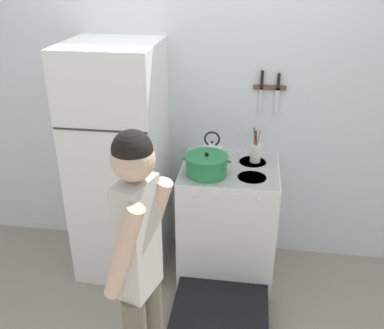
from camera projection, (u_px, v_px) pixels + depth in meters
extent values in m
plane|color=gray|center=(195.00, 242.00, 3.85)|extent=(14.00, 14.00, 0.00)
cube|color=silver|center=(196.00, 105.00, 3.33)|extent=(10.00, 0.06, 2.55)
cube|color=white|center=(119.00, 164.00, 3.24)|extent=(0.65, 0.67, 1.80)
cube|color=#2D2D2D|center=(100.00, 131.00, 2.77)|extent=(0.64, 0.01, 0.01)
cylinder|color=#B2B5BA|center=(134.00, 201.00, 2.95)|extent=(0.02, 0.02, 0.58)
cube|color=white|center=(228.00, 221.00, 3.33)|extent=(0.72, 0.64, 0.92)
cube|color=black|center=(230.00, 169.00, 3.14)|extent=(0.70, 0.63, 0.02)
cube|color=black|center=(225.00, 244.00, 3.08)|extent=(0.62, 0.05, 0.70)
cylinder|color=black|center=(206.00, 175.00, 3.04)|extent=(0.20, 0.20, 0.01)
cylinder|color=black|center=(252.00, 178.00, 3.00)|extent=(0.20, 0.20, 0.01)
cylinder|color=black|center=(210.00, 160.00, 3.27)|extent=(0.20, 0.20, 0.01)
cylinder|color=black|center=(253.00, 162.00, 3.23)|extent=(0.20, 0.20, 0.01)
cylinder|color=silver|center=(195.00, 196.00, 2.90)|extent=(0.04, 0.02, 0.04)
cylinder|color=silver|center=(216.00, 198.00, 2.88)|extent=(0.04, 0.02, 0.04)
cylinder|color=silver|center=(237.00, 199.00, 2.86)|extent=(0.04, 0.02, 0.04)
cylinder|color=silver|center=(259.00, 201.00, 2.84)|extent=(0.04, 0.02, 0.04)
cube|color=black|center=(219.00, 319.00, 2.87)|extent=(0.66, 0.74, 0.04)
cube|color=#99999E|center=(227.00, 231.00, 3.28)|extent=(0.58, 0.35, 0.01)
cylinder|color=#237A42|center=(207.00, 166.00, 3.01)|extent=(0.29, 0.29, 0.13)
cylinder|color=#237A42|center=(207.00, 157.00, 2.98)|extent=(0.31, 0.31, 0.02)
sphere|color=black|center=(207.00, 154.00, 2.97)|extent=(0.03, 0.03, 0.03)
cylinder|color=#237A42|center=(184.00, 159.00, 3.01)|extent=(0.03, 0.02, 0.02)
cylinder|color=#237A42|center=(229.00, 162.00, 2.97)|extent=(0.03, 0.02, 0.02)
cylinder|color=silver|center=(212.00, 153.00, 3.24)|extent=(0.15, 0.15, 0.11)
cone|color=silver|center=(212.00, 145.00, 3.21)|extent=(0.15, 0.15, 0.03)
sphere|color=black|center=(212.00, 142.00, 3.20)|extent=(0.02, 0.02, 0.02)
cone|color=silver|center=(221.00, 152.00, 3.23)|extent=(0.09, 0.03, 0.07)
torus|color=black|center=(212.00, 139.00, 3.19)|extent=(0.12, 0.01, 0.12)
cylinder|color=silver|center=(256.00, 153.00, 3.20)|extent=(0.08, 0.08, 0.13)
cylinder|color=#9E7547|center=(257.00, 144.00, 3.16)|extent=(0.04, 0.05, 0.24)
cylinder|color=#232326|center=(256.00, 145.00, 3.17)|extent=(0.02, 0.01, 0.22)
cylinder|color=#B2B5BA|center=(255.00, 145.00, 3.17)|extent=(0.02, 0.02, 0.22)
cylinder|color=#4C4C51|center=(255.00, 143.00, 3.17)|extent=(0.05, 0.02, 0.24)
cylinder|color=#C63D33|center=(254.00, 146.00, 3.18)|extent=(0.02, 0.04, 0.20)
cube|color=beige|center=(138.00, 238.00, 2.00)|extent=(0.19, 0.26, 0.61)
cylinder|color=beige|center=(123.00, 253.00, 1.90)|extent=(0.26, 0.15, 0.54)
cylinder|color=beige|center=(151.00, 225.00, 2.10)|extent=(0.26, 0.15, 0.54)
sphere|color=beige|center=(133.00, 160.00, 1.83)|extent=(0.20, 0.20, 0.20)
sphere|color=black|center=(132.00, 150.00, 1.81)|extent=(0.18, 0.18, 0.18)
cube|color=brown|center=(270.00, 88.00, 3.15)|extent=(0.24, 0.02, 0.03)
cube|color=silver|center=(260.00, 102.00, 3.19)|extent=(0.02, 0.00, 0.22)
cube|color=black|center=(262.00, 79.00, 3.12)|extent=(0.02, 0.02, 0.13)
cube|color=silver|center=(277.00, 101.00, 3.17)|extent=(0.03, 0.00, 0.20)
cube|color=black|center=(279.00, 81.00, 3.11)|extent=(0.02, 0.02, 0.11)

